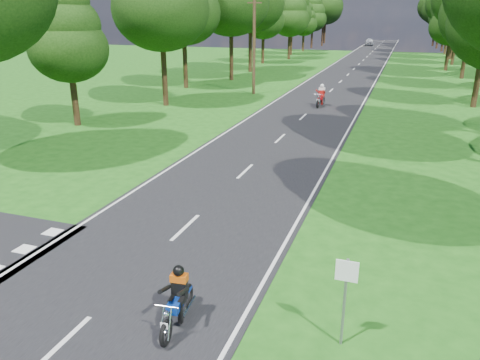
% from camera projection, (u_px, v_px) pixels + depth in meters
% --- Properties ---
extents(ground, '(160.00, 160.00, 0.00)m').
position_uv_depth(ground, '(155.00, 257.00, 13.27)').
color(ground, '#195012').
rests_on(ground, ground).
extents(main_road, '(7.00, 140.00, 0.02)m').
position_uv_depth(main_road, '(354.00, 69.00, 57.70)').
color(main_road, black).
rests_on(main_road, ground).
extents(road_markings, '(7.40, 140.00, 0.01)m').
position_uv_depth(road_markings, '(351.00, 70.00, 56.07)').
color(road_markings, silver).
rests_on(road_markings, main_road).
extents(telegraph_pole, '(1.20, 0.26, 8.00)m').
position_uv_depth(telegraph_pole, '(254.00, 44.00, 38.64)').
color(telegraph_pole, '#382616').
rests_on(telegraph_pole, ground).
extents(road_sign, '(0.45, 0.07, 2.00)m').
position_uv_depth(road_sign, '(345.00, 289.00, 9.31)').
color(road_sign, slate).
rests_on(road_sign, ground).
extents(rider_near_blue, '(0.73, 1.70, 1.38)m').
position_uv_depth(rider_near_blue, '(177.00, 298.00, 10.12)').
color(rider_near_blue, '#0E359D').
rests_on(rider_near_blue, main_road).
extents(rider_far_red, '(0.75, 1.98, 1.62)m').
position_uv_depth(rider_far_red, '(321.00, 95.00, 34.25)').
color(rider_far_red, '#A90D16').
rests_on(rider_far_red, main_road).
extents(distant_car, '(2.25, 4.63, 1.52)m').
position_uv_depth(distant_car, '(369.00, 42.00, 99.02)').
color(distant_car, '#B9BDC1').
rests_on(distant_car, main_road).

